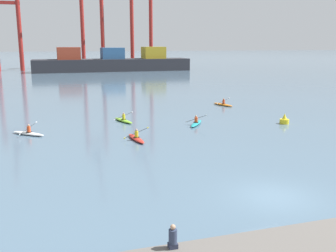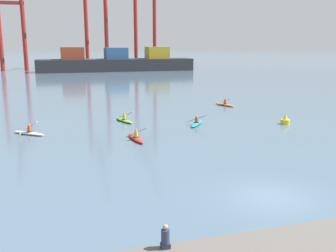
% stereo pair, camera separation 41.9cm
% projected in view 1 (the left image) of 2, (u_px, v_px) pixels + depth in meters
% --- Properties ---
extents(ground_plane, '(800.00, 800.00, 0.00)m').
position_uv_depth(ground_plane, '(274.00, 197.00, 19.63)').
color(ground_plane, slate).
extents(container_barge, '(44.23, 8.43, 6.84)m').
position_uv_depth(container_barge, '(113.00, 62.00, 110.05)').
color(container_barge, '#28282D').
rests_on(container_barge, ground).
extents(gantry_crane_west, '(7.64, 16.35, 29.91)m').
position_uv_depth(gantry_crane_west, '(6.00, 16.00, 107.03)').
color(gantry_crane_west, maroon).
rests_on(gantry_crane_west, ground).
extents(gantry_crane_west_mid, '(7.35, 19.33, 40.22)m').
position_uv_depth(gantry_crane_west_mid, '(92.00, 5.00, 118.05)').
color(gantry_crane_west_mid, maroon).
rests_on(gantry_crane_west_mid, ground).
extents(gantry_crane_east_mid, '(7.43, 21.70, 39.18)m').
position_uv_depth(gantry_crane_east_mid, '(142.00, 5.00, 120.78)').
color(gantry_crane_east_mid, maroon).
rests_on(gantry_crane_east_mid, ground).
extents(channel_buoy, '(0.90, 0.90, 1.00)m').
position_uv_depth(channel_buoy, '(284.00, 120.00, 37.56)').
color(channel_buoy, yellow).
rests_on(channel_buoy, ground).
extents(kayak_teal, '(2.44, 3.13, 1.08)m').
position_uv_depth(kayak_teal, '(196.00, 123.00, 37.09)').
color(kayak_teal, teal).
rests_on(kayak_teal, ground).
extents(kayak_white, '(2.93, 2.72, 1.04)m').
position_uv_depth(kayak_white, '(28.00, 133.00, 32.91)').
color(kayak_white, silver).
rests_on(kayak_white, ground).
extents(kayak_lime, '(2.13, 3.42, 0.97)m').
position_uv_depth(kayak_lime, '(123.00, 120.00, 38.52)').
color(kayak_lime, '#7ABC2D').
rests_on(kayak_lime, ground).
extents(kayak_orange, '(2.13, 3.42, 0.95)m').
position_uv_depth(kayak_orange, '(223.00, 104.00, 48.63)').
color(kayak_orange, orange).
rests_on(kayak_orange, ground).
extents(kayak_red, '(2.18, 3.45, 1.03)m').
position_uv_depth(kayak_red, '(136.00, 138.00, 31.18)').
color(kayak_red, red).
rests_on(kayak_red, ground).
extents(seated_onlooker, '(0.32, 0.30, 0.90)m').
position_uv_depth(seated_onlooker, '(173.00, 238.00, 13.44)').
color(seated_onlooker, '#23283D').
rests_on(seated_onlooker, stone_quay).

